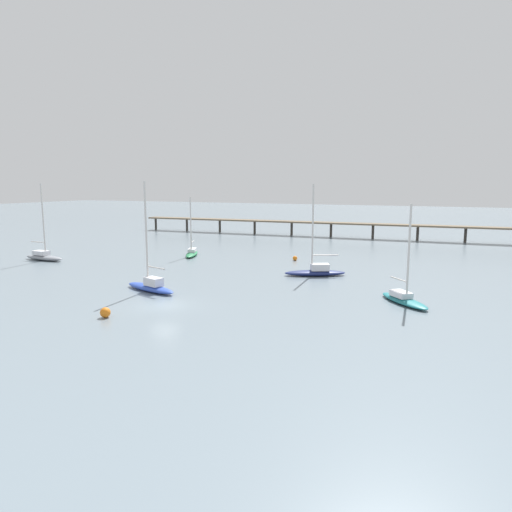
# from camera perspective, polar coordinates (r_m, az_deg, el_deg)

# --- Properties ---
(ground_plane) EXTENTS (400.00, 400.00, 0.00)m
(ground_plane) POSITION_cam_1_polar(r_m,az_deg,el_deg) (41.71, -11.30, -5.99)
(ground_plane) COLOR slate
(pier) EXTENTS (84.48, 7.66, 6.01)m
(pier) POSITION_cam_1_polar(r_m,az_deg,el_deg) (91.90, 20.07, 3.97)
(pier) COLOR brown
(pier) RESTS_ON ground_plane
(sailboat_gray) EXTENTS (6.89, 2.05, 10.65)m
(sailboat_gray) POSITION_cam_1_polar(r_m,az_deg,el_deg) (71.10, -24.77, 0.07)
(sailboat_gray) COLOR gray
(sailboat_gray) RESTS_ON ground_plane
(sailboat_teal) EXTENTS (5.48, 5.89, 8.91)m
(sailboat_teal) POSITION_cam_1_polar(r_m,az_deg,el_deg) (43.55, 17.79, -4.87)
(sailboat_teal) COLOR #1E727A
(sailboat_teal) RESTS_ON ground_plane
(sailboat_blue) EXTENTS (7.01, 3.43, 10.88)m
(sailboat_blue) POSITION_cam_1_polar(r_m,az_deg,el_deg) (47.17, -12.88, -3.41)
(sailboat_blue) COLOR #2D4CB7
(sailboat_blue) RESTS_ON ground_plane
(sailboat_green) EXTENTS (3.79, 6.35, 8.69)m
(sailboat_green) POSITION_cam_1_polar(r_m,az_deg,el_deg) (69.22, -7.95, 0.51)
(sailboat_green) COLOR #287F4C
(sailboat_green) RESTS_ON ground_plane
(sailboat_navy) EXTENTS (7.22, 4.79, 10.62)m
(sailboat_navy) POSITION_cam_1_polar(r_m,az_deg,el_deg) (54.16, 7.41, -1.73)
(sailboat_navy) COLOR navy
(sailboat_navy) RESTS_ON ground_plane
(mooring_buoy_mid) EXTENTS (0.66, 0.66, 0.66)m
(mooring_buoy_mid) POSITION_cam_1_polar(r_m,az_deg,el_deg) (64.49, 4.84, -0.28)
(mooring_buoy_mid) COLOR orange
(mooring_buoy_mid) RESTS_ON ground_plane
(mooring_buoy_outer) EXTENTS (0.83, 0.83, 0.83)m
(mooring_buoy_outer) POSITION_cam_1_polar(r_m,az_deg,el_deg) (39.08, -18.13, -6.65)
(mooring_buoy_outer) COLOR orange
(mooring_buoy_outer) RESTS_ON ground_plane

